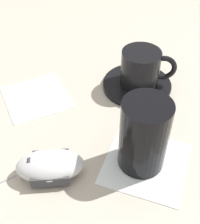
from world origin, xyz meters
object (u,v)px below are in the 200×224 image
at_px(computer_mouse, 50,166).
at_px(drinking_glass, 144,135).
at_px(coffee_cup, 142,68).
at_px(saucer, 137,85).

bearing_deg(computer_mouse, drinking_glass, 3.05).
relative_size(coffee_cup, drinking_glass, 0.90).
height_order(coffee_cup, computer_mouse, coffee_cup).
height_order(coffee_cup, drinking_glass, drinking_glass).
xyz_separation_m(saucer, computer_mouse, (-0.17, -0.19, 0.01)).
distance_m(saucer, coffee_cup, 0.04).
bearing_deg(saucer, drinking_glass, -99.93).
height_order(saucer, coffee_cup, coffee_cup).
bearing_deg(saucer, computer_mouse, -131.83).
distance_m(saucer, drinking_glass, 0.20).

